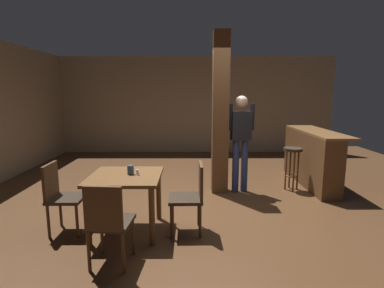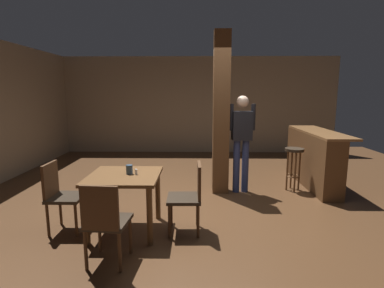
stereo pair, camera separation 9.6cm
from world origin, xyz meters
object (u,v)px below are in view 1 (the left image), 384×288
Objects in this scene: chair_south at (108,220)px; chair_east at (192,194)px; bar_counter at (311,157)px; standing_person at (241,137)px; dining_table at (126,185)px; salt_shaker at (138,172)px; napkin_cup at (131,170)px; bar_stool_near at (292,159)px; chair_west at (61,194)px.

chair_south is 1.15m from chair_east.
standing_person is at bearing -162.73° from bar_counter.
dining_table is 0.51× the size of standing_person.
napkin_cup is at bearing 163.29° from salt_shaker.
bar_stool_near is (2.69, 2.48, 0.07)m from chair_south.
chair_south is 1.00× the size of chair_west.
bar_counter is (3.00, 2.01, -0.25)m from salt_shaker.
napkin_cup is 0.06× the size of bar_counter.
bar_counter reaches higher than chair_east.
standing_person reaches higher than bar_counter.
chair_east is at bearing -4.99° from napkin_cup.
bar_stool_near is (-0.47, -0.35, 0.05)m from bar_counter.
standing_person is (1.71, 1.56, 0.39)m from dining_table.
chair_south is at bearing -101.03° from salt_shaker.
chair_south is at bearing -90.48° from dining_table.
bar_stool_near is (2.62, 1.63, -0.23)m from napkin_cup.
standing_person reaches higher than dining_table.
chair_south is 2.98m from standing_person.
chair_west is (-0.82, -0.02, -0.11)m from dining_table.
chair_south is at bearing -44.33° from chair_west.
napkin_cup is 3.68m from bar_counter.
chair_south is at bearing -137.06° from chair_east.
standing_person is at bearing 61.32° from chair_east.
standing_person is (2.53, 1.59, 0.50)m from chair_west.
bar_counter is at bearing 41.85° from chair_south.
chair_east is at bearing -0.43° from chair_west.
bar_stool_near is at bearing 5.97° from standing_person.
bar_stool_near is at bearing -143.67° from bar_counter.
bar_stool_near is at bearing 31.81° from dining_table.
bar_counter reaches higher than chair_west.
bar_counter reaches higher than chair_south.
standing_person reaches higher than chair_south.
chair_west reaches higher than bar_stool_near.
salt_shaker is 3.62m from bar_counter.
salt_shaker is at bearing 176.65° from chair_east.
standing_person reaches higher than napkin_cup.
chair_south is 1.14m from chair_west.
chair_east is 1.14× the size of bar_stool_near.
salt_shaker is at bearing 1.46° from dining_table.
dining_table is at bearing -148.19° from bar_stool_near.
chair_east is at bearing -118.68° from standing_person.
bar_stool_near is (3.50, 1.69, 0.07)m from chair_west.
salt_shaker is (0.98, 0.03, 0.28)m from chair_west.
bar_counter is (3.98, 2.04, 0.03)m from chair_west.
chair_west is 3.89m from bar_stool_near.
chair_south is 1.00× the size of chair_east.
napkin_cup is (0.06, 0.03, 0.19)m from dining_table.
dining_table is 0.99× the size of chair_west.
chair_west is 1.14× the size of bar_stool_near.
chair_east is 0.83m from napkin_cup.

